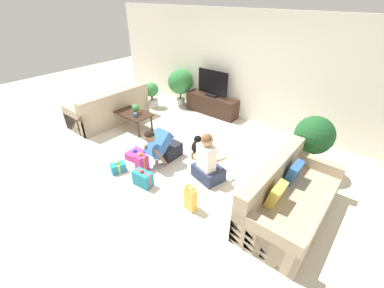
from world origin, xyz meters
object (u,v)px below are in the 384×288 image
(potted_plant_corner_right, at_px, (314,137))
(person_kneeling, at_px, (162,146))
(person_sitting, at_px, (208,163))
(gift_box_a, at_px, (142,163))
(gift_box_c, at_px, (118,167))
(tv_console, at_px, (212,105))
(dog, at_px, (197,145))
(gift_box_b, at_px, (143,179))
(potted_plant_back_left, at_px, (180,82))
(potted_plant_corner_left, at_px, (152,93))
(gift_bag_a, at_px, (190,198))
(tabletop_plant, at_px, (136,108))
(sofa_right, at_px, (288,199))
(tv, at_px, (213,85))
(gift_box_d, at_px, (135,154))
(mug, at_px, (135,115))
(coffee_table, at_px, (132,114))

(potted_plant_corner_right, height_order, person_kneeling, potted_plant_corner_right)
(person_sitting, relative_size, gift_box_a, 2.40)
(gift_box_c, bearing_deg, person_kneeling, 61.69)
(tv_console, bearing_deg, dog, -62.54)
(gift_box_b, bearing_deg, person_kneeling, 108.74)
(gift_box_b, relative_size, gift_box_c, 1.16)
(potted_plant_back_left, distance_m, dog, 2.80)
(potted_plant_corner_left, xyz_separation_m, gift_box_c, (1.81, -2.55, -0.32))
(gift_box_b, height_order, gift_bag_a, gift_bag_a)
(gift_box_c, relative_size, tabletop_plant, 1.38)
(potted_plant_back_left, xyz_separation_m, gift_box_c, (1.30, -3.22, -0.58))
(sofa_right, height_order, dog, sofa_right)
(sofa_right, distance_m, tv, 3.85)
(gift_box_d, distance_m, mug, 1.14)
(tv_console, bearing_deg, tv, 0.00)
(gift_box_b, bearing_deg, gift_box_a, 141.25)
(sofa_right, xyz_separation_m, potted_plant_back_left, (-4.14, 2.26, 0.38))
(person_kneeling, bearing_deg, gift_box_a, -102.85)
(gift_box_a, distance_m, gift_bag_a, 1.36)
(tv, bearing_deg, gift_box_a, -80.04)
(potted_plant_corner_right, bearing_deg, dog, -154.95)
(potted_plant_back_left, relative_size, mug, 8.63)
(coffee_table, relative_size, gift_box_d, 2.74)
(person_sitting, distance_m, gift_bag_a, 0.82)
(gift_box_b, height_order, gift_box_c, gift_box_b)
(dog, xyz_separation_m, gift_bag_a, (0.88, -1.25, -0.03))
(gift_box_a, bearing_deg, tv, 99.96)
(coffee_table, xyz_separation_m, tv, (0.94, 1.95, 0.44))
(tv_console, bearing_deg, gift_box_d, -88.11)
(sofa_right, xyz_separation_m, person_sitting, (-1.43, -0.06, 0.05))
(potted_plant_corner_left, bearing_deg, gift_box_a, -46.50)
(dog, bearing_deg, gift_box_d, 16.85)
(sofa_right, relative_size, gift_box_b, 5.41)
(potted_plant_back_left, height_order, person_kneeling, potted_plant_back_left)
(sofa_right, bearing_deg, potted_plant_corner_left, 71.04)
(person_kneeling, height_order, dog, person_kneeling)
(person_sitting, relative_size, tabletop_plant, 4.17)
(tv, height_order, tabletop_plant, tv)
(person_sitting, height_order, gift_box_c, person_sitting)
(tv_console, distance_m, potted_plant_corner_right, 3.10)
(potted_plant_corner_left, relative_size, gift_box_b, 2.01)
(person_kneeling, bearing_deg, mug, 160.81)
(gift_box_b, distance_m, gift_bag_a, 1.00)
(person_sitting, relative_size, gift_box_d, 2.57)
(potted_plant_corner_left, xyz_separation_m, person_sitting, (3.22, -1.66, -0.06))
(gift_box_a, relative_size, tabletop_plant, 1.74)
(person_kneeling, height_order, gift_bag_a, person_kneeling)
(coffee_table, bearing_deg, gift_bag_a, -22.96)
(potted_plant_corner_left, bearing_deg, sofa_right, -18.96)
(potted_plant_corner_left, xyz_separation_m, gift_box_a, (2.12, -2.24, -0.24))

